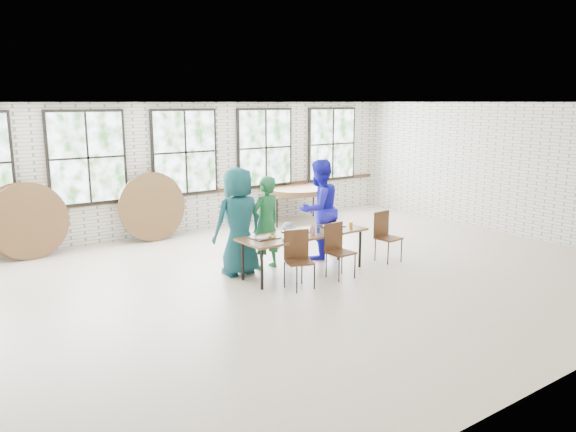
% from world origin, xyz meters
% --- Properties ---
extents(room, '(12.00, 12.00, 12.00)m').
position_xyz_m(room, '(0.00, 4.44, 1.83)').
color(room, beige).
rests_on(room, ground).
extents(dining_table, '(2.41, 0.84, 0.74)m').
position_xyz_m(dining_table, '(0.23, 0.25, 0.69)').
color(dining_table, brown).
rests_on(dining_table, ground).
extents(chair_near_left, '(0.54, 0.53, 0.95)m').
position_xyz_m(chair_near_left, '(-0.29, -0.27, 0.56)').
color(chair_near_left, '#4B2D19').
rests_on(chair_near_left, ground).
extents(chair_near_right, '(0.44, 0.43, 0.95)m').
position_xyz_m(chair_near_right, '(0.59, -0.23, 0.56)').
color(chair_near_right, '#4B2D19').
rests_on(chair_near_right, ground).
extents(chair_spare, '(0.46, 0.44, 0.95)m').
position_xyz_m(chair_spare, '(2.02, 0.02, 0.56)').
color(chair_spare, '#4B2D19').
rests_on(chair_spare, ground).
extents(adult_teal, '(0.94, 0.61, 1.91)m').
position_xyz_m(adult_teal, '(-0.71, 0.90, 0.95)').
color(adult_teal, '#18535D').
rests_on(adult_teal, ground).
extents(adult_green, '(0.68, 0.51, 1.71)m').
position_xyz_m(adult_green, '(-0.13, 0.90, 0.85)').
color(adult_green, '#1A6333').
rests_on(adult_green, ground).
extents(toddler, '(0.58, 0.41, 0.81)m').
position_xyz_m(toddler, '(0.38, 0.90, 0.40)').
color(toddler, '#141C3E').
rests_on(toddler, ground).
extents(adult_blue, '(1.02, 0.83, 1.93)m').
position_xyz_m(adult_blue, '(1.10, 0.90, 0.97)').
color(adult_blue, '#1E1CC7').
rests_on(adult_blue, ground).
extents(storage_table, '(1.83, 0.83, 0.74)m').
position_xyz_m(storage_table, '(2.76, 3.87, 0.69)').
color(storage_table, brown).
rests_on(storage_table, ground).
extents(tabletop_clutter, '(2.00, 0.63, 0.11)m').
position_xyz_m(tabletop_clutter, '(0.32, 0.22, 0.77)').
color(tabletop_clutter, black).
rests_on(tabletop_clutter, dining_table).
extents(round_tops_stacked, '(1.50, 1.50, 0.13)m').
position_xyz_m(round_tops_stacked, '(2.76, 3.87, 0.80)').
color(round_tops_stacked, brown).
rests_on(round_tops_stacked, storage_table).
extents(round_tops_leaning, '(4.19, 0.39, 1.50)m').
position_xyz_m(round_tops_leaning, '(-2.24, 4.19, 0.73)').
color(round_tops_leaning, brown).
rests_on(round_tops_leaning, ground).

